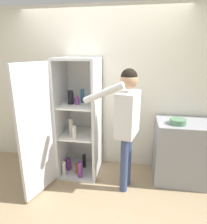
% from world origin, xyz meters
% --- Properties ---
extents(ground_plane, '(12.00, 12.00, 0.00)m').
position_xyz_m(ground_plane, '(0.00, 0.00, 0.00)').
color(ground_plane, tan).
extents(wall_back, '(7.00, 0.06, 2.55)m').
position_xyz_m(wall_back, '(0.00, 0.98, 1.27)').
color(wall_back, silver).
rests_on(wall_back, ground_plane).
extents(refrigerator, '(0.80, 1.20, 1.80)m').
position_xyz_m(refrigerator, '(-0.38, 0.53, 0.88)').
color(refrigerator, silver).
rests_on(refrigerator, ground_plane).
extents(person, '(0.72, 0.54, 1.69)m').
position_xyz_m(person, '(0.44, 0.31, 1.08)').
color(person, '#384770').
rests_on(person, ground_plane).
extents(counter, '(0.78, 0.59, 0.93)m').
position_xyz_m(counter, '(1.26, 0.64, 0.46)').
color(counter, gray).
rests_on(counter, ground_plane).
extents(bowl, '(0.22, 0.22, 0.07)m').
position_xyz_m(bowl, '(1.13, 0.53, 0.96)').
color(bowl, '#517F5B').
rests_on(bowl, counter).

